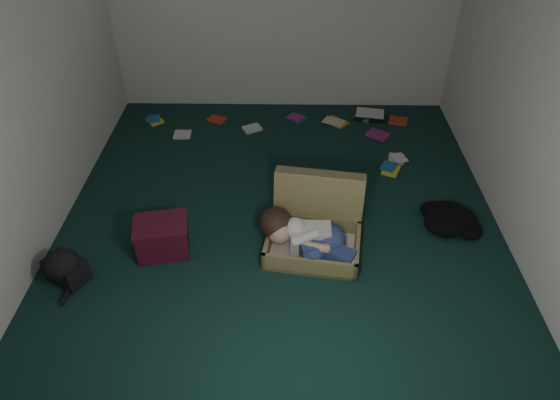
{
  "coord_description": "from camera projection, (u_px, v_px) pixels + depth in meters",
  "views": [
    {
      "loc": [
        0.05,
        -3.5,
        3.04
      ],
      "look_at": [
        0.0,
        -0.15,
        0.35
      ],
      "focal_mm": 32.0,
      "sensor_mm": 36.0,
      "label": 1
    }
  ],
  "objects": [
    {
      "name": "book_scatter",
      "position": [
        305.0,
        131.0,
        5.86
      ],
      "size": [
        3.19,
        1.38,
        0.02
      ],
      "color": "yellow",
      "rests_on": "floor"
    },
    {
      "name": "wall_left",
      "position": [
        22.0,
        89.0,
        3.85
      ],
      "size": [
        0.0,
        4.5,
        4.5
      ],
      "primitive_type": "plane",
      "rotation": [
        1.57,
        0.0,
        1.57
      ],
      "color": "silver",
      "rests_on": "ground"
    },
    {
      "name": "wall_front",
      "position": [
        272.0,
        338.0,
        2.07
      ],
      "size": [
        4.5,
        0.0,
        4.5
      ],
      "primitive_type": "plane",
      "rotation": [
        -1.57,
        0.0,
        0.0
      ],
      "color": "silver",
      "rests_on": "ground"
    },
    {
      "name": "person",
      "position": [
        306.0,
        236.0,
        4.13
      ],
      "size": [
        0.82,
        0.5,
        0.36
      ],
      "rotation": [
        0.0,
        0.0,
        -0.15
      ],
      "color": "silver",
      "rests_on": "suitcase"
    },
    {
      "name": "suitcase",
      "position": [
        315.0,
        226.0,
        4.31
      ],
      "size": [
        0.89,
        0.87,
        0.58
      ],
      "rotation": [
        0.0,
        0.0,
        -0.15
      ],
      "color": "olive",
      "rests_on": "floor"
    },
    {
      "name": "floor",
      "position": [
        280.0,
        219.0,
        4.64
      ],
      "size": [
        4.5,
        4.5,
        0.0
      ],
      "primitive_type": "plane",
      "color": "#0F2D28",
      "rests_on": "ground"
    },
    {
      "name": "wall_back",
      "position": [
        283.0,
        0.0,
        5.58
      ],
      "size": [
        4.5,
        0.0,
        4.5
      ],
      "primitive_type": "plane",
      "rotation": [
        1.57,
        0.0,
        0.0
      ],
      "color": "silver",
      "rests_on": "ground"
    },
    {
      "name": "maroon_bin",
      "position": [
        162.0,
        237.0,
        4.22
      ],
      "size": [
        0.5,
        0.42,
        0.31
      ],
      "rotation": [
        0.0,
        0.0,
        0.18
      ],
      "color": "#480E21",
      "rests_on": "floor"
    },
    {
      "name": "backpack",
      "position": [
        66.0,
        269.0,
        3.98
      ],
      "size": [
        0.49,
        0.46,
        0.23
      ],
      "primitive_type": null,
      "rotation": [
        0.0,
        0.0,
        -0.52
      ],
      "color": "black",
      "rests_on": "floor"
    },
    {
      "name": "clothing_pile",
      "position": [
        455.0,
        217.0,
        4.55
      ],
      "size": [
        0.54,
        0.48,
        0.15
      ],
      "primitive_type": null,
      "rotation": [
        0.0,
        0.0,
        -0.27
      ],
      "color": "black",
      "rests_on": "floor"
    },
    {
      "name": "wall_right",
      "position": [
        542.0,
        93.0,
        3.8
      ],
      "size": [
        0.0,
        4.5,
        4.5
      ],
      "primitive_type": "plane",
      "rotation": [
        1.57,
        0.0,
        -1.57
      ],
      "color": "silver",
      "rests_on": "ground"
    },
    {
      "name": "paper_tray",
      "position": [
        370.0,
        115.0,
        6.13
      ],
      "size": [
        0.42,
        0.34,
        0.05
      ],
      "rotation": [
        0.0,
        0.0,
        -0.18
      ],
      "color": "black",
      "rests_on": "floor"
    }
  ]
}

